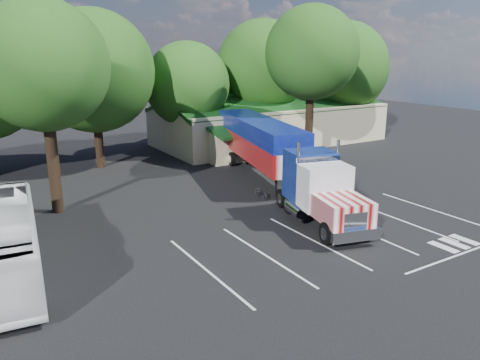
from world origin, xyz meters
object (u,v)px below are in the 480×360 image
bicycle (261,192)px  tour_bus (5,242)px  woman (308,209)px  silver_sedan (255,146)px  semi_truck (272,150)px

bicycle → tour_bus: (-15.89, -3.35, 1.12)m
woman → bicycle: (0.20, 5.18, -0.35)m
silver_sedan → woman: bearing=140.8°
silver_sedan → bicycle: bearing=133.1°
semi_truck → tour_bus: (-18.34, -5.57, -1.11)m
bicycle → woman: bearing=-86.3°
semi_truck → silver_sedan: (5.22, 10.05, -1.98)m
semi_truck → bicycle: semi_truck is taller
semi_truck → silver_sedan: semi_truck is taller
bicycle → silver_sedan: 14.47m
woman → silver_sedan: size_ratio=0.38×
semi_truck → bicycle: size_ratio=13.86×
semi_truck → tour_bus: 19.20m
woman → tour_bus: (-15.69, 1.83, 0.77)m
semi_truck → silver_sedan: size_ratio=5.45×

